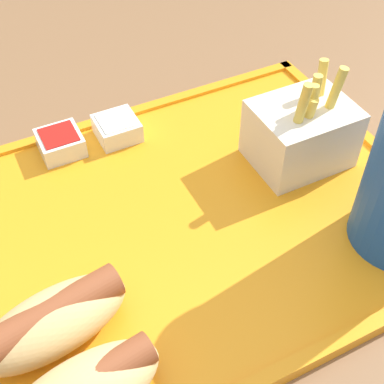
{
  "coord_description": "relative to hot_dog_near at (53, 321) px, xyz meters",
  "views": [
    {
      "loc": [
        0.14,
        0.27,
        1.14
      ],
      "look_at": [
        -0.0,
        -0.03,
        0.8
      ],
      "focal_mm": 50.0,
      "sensor_mm": 36.0,
      "label": 1
    }
  ],
  "objects": [
    {
      "name": "sauce_cup_ketchup",
      "position": [
        -0.07,
        -0.21,
        -0.01
      ],
      "size": [
        0.04,
        0.04,
        0.02
      ],
      "color": "silver",
      "rests_on": "food_tray"
    },
    {
      "name": "sauce_cup_mayo",
      "position": [
        -0.13,
        -0.2,
        -0.01
      ],
      "size": [
        0.04,
        0.04,
        0.02
      ],
      "color": "silver",
      "rests_on": "food_tray"
    },
    {
      "name": "hot_dog_near",
      "position": [
        0.0,
        0.0,
        0.0
      ],
      "size": [
        0.13,
        0.07,
        0.05
      ],
      "color": "#DBB270",
      "rests_on": "food_tray"
    },
    {
      "name": "food_tray",
      "position": [
        -0.15,
        -0.07,
        -0.03
      ],
      "size": [
        0.44,
        0.34,
        0.01
      ],
      "color": "orange",
      "rests_on": "dining_table"
    },
    {
      "name": "fries_carton",
      "position": [
        -0.28,
        -0.09,
        0.01
      ],
      "size": [
        0.09,
        0.08,
        0.11
      ],
      "color": "silver",
      "rests_on": "food_tray"
    }
  ]
}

